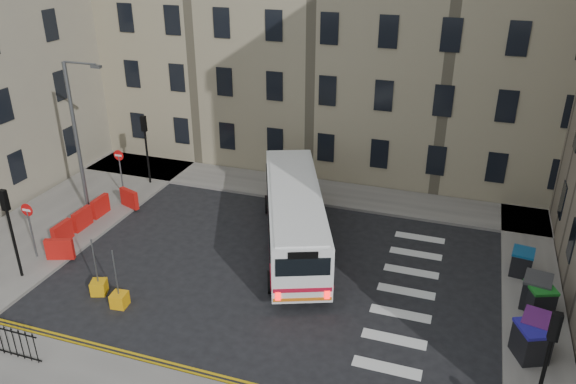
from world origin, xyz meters
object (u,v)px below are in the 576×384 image
Objects in this scene: streetlamp at (76,138)px; wheelie_bin_c at (539,299)px; wheelie_bin_d at (536,291)px; wheelie_bin_b at (536,332)px; wheelie_bin_a at (531,342)px; bus at (294,215)px; wheelie_bin_e at (522,262)px; bollard_yellow at (120,300)px; bollard_chevron at (99,287)px.

streetlamp reaches higher than wheelie_bin_c.
wheelie_bin_b is at bearing -83.43° from wheelie_bin_d.
wheelie_bin_d is at bearing -2.93° from streetlamp.
wheelie_bin_a is (21.64, -4.37, -3.54)m from streetlamp.
wheelie_bin_c is 0.44m from wheelie_bin_d.
wheelie_bin_b is at bearing 47.96° from wheelie_bin_a.
wheelie_bin_a is at bearing -11.43° from streetlamp.
bus is at bearing 147.55° from wheelie_bin_c.
wheelie_bin_e reaches higher than bollard_yellow.
streetlamp is at bearing 129.75° from bollard_chevron.
wheelie_bin_a is at bearing -119.89° from wheelie_bin_c.
wheelie_bin_b is 1.22× the size of wheelie_bin_e.
streetlamp is at bearing -169.22° from wheelie_bin_e.
wheelie_bin_b is at bearing -79.06° from wheelie_bin_e.
wheelie_bin_b reaches higher than bollard_yellow.
bus is at bearing 2.55° from streetlamp.
wheelie_bin_a is at bearing -47.08° from bus.
wheelie_bin_d is (-0.08, 0.43, 0.04)m from wheelie_bin_c.
streetlamp is at bearing 154.41° from wheelie_bin_c.
wheelie_bin_d reaches higher than bollard_yellow.
wheelie_bin_c is at bearing 96.34° from wheelie_bin_b.
wheelie_bin_b is 2.31× the size of bollard_yellow.
bollard_yellow is at bearing 162.77° from wheelie_bin_a.
wheelie_bin_e is (-0.10, 5.53, -0.08)m from wheelie_bin_a.
wheelie_bin_d is at bearing -71.56° from wheelie_bin_e.
wheelie_bin_e is 1.89× the size of bollard_yellow.
streetlamp reaches higher than wheelie_bin_a.
bus is 17.88× the size of bollard_chevron.
streetlamp is at bearing -177.63° from wheelie_bin_b.
wheelie_bin_d is at bearing 59.78° from wheelie_bin_a.
wheelie_bin_b is 1.01× the size of wheelie_bin_c.
bollard_chevron is at bearing -157.24° from bus.
streetlamp is at bearing -173.13° from wheelie_bin_d.
bus is at bearing 44.49° from bollard_chevron.
wheelie_bin_d reaches higher than bollard_chevron.
bus is at bearing 130.22° from wheelie_bin_a.
wheelie_bin_a is at bearing -81.23° from wheelie_bin_e.
wheelie_bin_b is 17.08m from bollard_chevron.
wheelie_bin_c is at bearing 57.23° from wheelie_bin_a.
bollard_yellow is 1.40m from bollard_chevron.
bollard_yellow is 1.00× the size of bollard_chevron.
wheelie_bin_a is 1.07× the size of wheelie_bin_b.
bus reaches higher than wheelie_bin_a.
wheelie_bin_b is 2.69m from wheelie_bin_d.
wheelie_bin_d reaches higher than wheelie_bin_c.
wheelie_bin_d is 2.23× the size of bollard_chevron.
wheelie_bin_a is 0.59m from wheelie_bin_b.
bollard_chevron is at bearing 160.07° from bollard_yellow.
wheelie_bin_e is at bearing 79.20° from wheelie_bin_c.
bollard_chevron is at bearing -50.25° from streetlamp.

